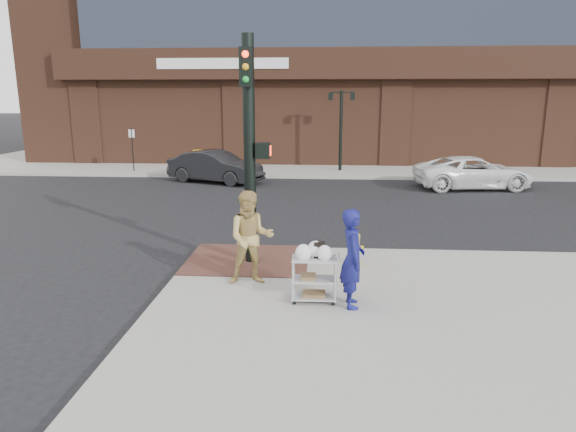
# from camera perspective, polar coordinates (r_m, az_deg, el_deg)

# --- Properties ---
(ground) EXTENTS (220.00, 220.00, 0.00)m
(ground) POSITION_cam_1_polar(r_m,az_deg,el_deg) (11.16, -2.08, -7.09)
(ground) COLOR black
(ground) RESTS_ON ground
(sidewalk_far) EXTENTS (65.00, 36.00, 0.15)m
(sidewalk_far) POSITION_cam_1_polar(r_m,az_deg,el_deg) (44.08, 19.02, 7.50)
(sidewalk_far) COLOR gray
(sidewalk_far) RESTS_ON ground
(brick_curb_ramp) EXTENTS (2.80, 2.40, 0.01)m
(brick_curb_ramp) POSITION_cam_1_polar(r_m,az_deg,el_deg) (12.02, -4.50, -4.83)
(brick_curb_ramp) COLOR #4C2723
(brick_curb_ramp) RESTS_ON sidewalk_near
(lamp_post) EXTENTS (1.32, 0.22, 4.00)m
(lamp_post) POSITION_cam_1_polar(r_m,az_deg,el_deg) (26.46, 5.91, 10.38)
(lamp_post) COLOR black
(lamp_post) RESTS_ON sidewalk_far
(parking_sign) EXTENTS (0.05, 0.05, 2.20)m
(parking_sign) POSITION_cam_1_polar(r_m,az_deg,el_deg) (27.29, -16.88, 7.09)
(parking_sign) COLOR black
(parking_sign) RESTS_ON sidewalk_far
(traffic_signal_pole) EXTENTS (0.61, 0.51, 5.00)m
(traffic_signal_pole) POSITION_cam_1_polar(r_m,az_deg,el_deg) (11.34, -4.21, 7.91)
(traffic_signal_pole) COLOR black
(traffic_signal_pole) RESTS_ON sidewalk_near
(woman_blue) EXTENTS (0.47, 0.68, 1.80)m
(woman_blue) POSITION_cam_1_polar(r_m,az_deg,el_deg) (9.22, 7.18, -4.68)
(woman_blue) COLOR navy
(woman_blue) RESTS_ON sidewalk_near
(pedestrian_tan) EXTENTS (1.02, 0.85, 1.90)m
(pedestrian_tan) POSITION_cam_1_polar(r_m,az_deg,el_deg) (10.29, -4.15, -2.43)
(pedestrian_tan) COLOR tan
(pedestrian_tan) RESTS_ON sidewalk_near
(sedan_dark) EXTENTS (4.68, 3.11, 1.46)m
(sedan_dark) POSITION_cam_1_polar(r_m,az_deg,el_deg) (23.80, -8.09, 5.46)
(sedan_dark) COLOR black
(sedan_dark) RESTS_ON ground
(minivan_white) EXTENTS (5.15, 2.82, 1.37)m
(minivan_white) POSITION_cam_1_polar(r_m,az_deg,el_deg) (23.38, 19.92, 4.55)
(minivan_white) COLOR white
(minivan_white) RESTS_ON ground
(utility_cart) EXTENTS (0.82, 0.47, 1.13)m
(utility_cart) POSITION_cam_1_polar(r_m,az_deg,el_deg) (9.47, 2.93, -6.58)
(utility_cart) COLOR #A6A6AC
(utility_cart) RESTS_ON sidewalk_near
(fire_hydrant) EXTENTS (0.36, 0.25, 0.76)m
(fire_hydrant) POSITION_cam_1_polar(r_m,az_deg,el_deg) (11.64, 7.51, -3.55)
(fire_hydrant) COLOR gold
(fire_hydrant) RESTS_ON sidewalk_near
(newsbox_yellow) EXTENTS (0.54, 0.51, 1.04)m
(newsbox_yellow) POSITION_cam_1_polar(r_m,az_deg,el_deg) (26.95, -9.88, 6.15)
(newsbox_yellow) COLOR orange
(newsbox_yellow) RESTS_ON sidewalk_far
(newsbox_blue) EXTENTS (0.47, 0.44, 0.94)m
(newsbox_blue) POSITION_cam_1_polar(r_m,az_deg,el_deg) (26.63, -8.02, 6.03)
(newsbox_blue) COLOR #1926A8
(newsbox_blue) RESTS_ON sidewalk_far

